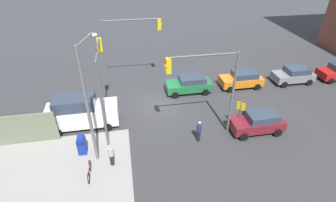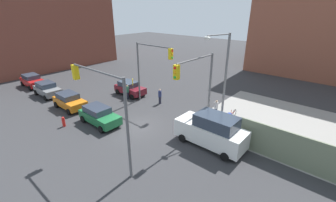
{
  "view_description": "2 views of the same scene",
  "coord_description": "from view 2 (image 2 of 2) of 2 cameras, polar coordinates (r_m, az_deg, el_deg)",
  "views": [
    {
      "loc": [
        2.8,
        19.27,
        12.77
      ],
      "look_at": [
        -0.24,
        2.41,
        1.88
      ],
      "focal_mm": 28.0,
      "sensor_mm": 36.0,
      "label": 1
    },
    {
      "loc": [
        13.63,
        -11.5,
        9.85
      ],
      "look_at": [
        1.56,
        2.45,
        2.15
      ],
      "focal_mm": 24.0,
      "sensor_mm": 36.0,
      "label": 2
    }
  ],
  "objects": [
    {
      "name": "sedan_orange",
      "position": [
        25.63,
        -23.75,
        0.07
      ],
      "size": [
        4.07,
        2.02,
        1.62
      ],
      "color": "orange",
      "rests_on": "ground"
    },
    {
      "name": "sidewalk_corner",
      "position": [
        23.21,
        25.4,
        -4.82
      ],
      "size": [
        12.0,
        12.0,
        0.01
      ],
      "primitive_type": "cube",
      "color": "gray",
      "rests_on": "ground"
    },
    {
      "name": "traffic_signal_ne_corner",
      "position": [
        17.63,
        7.69,
        5.11
      ],
      "size": [
        0.36,
        4.95,
        6.5
      ],
      "color": "#59595B",
      "rests_on": "ground"
    },
    {
      "name": "van_white_delivery",
      "position": [
        17.36,
        11.03,
        -7.39
      ],
      "size": [
        5.4,
        2.32,
        2.62
      ],
      "color": "white",
      "rests_on": "ground"
    },
    {
      "name": "pedestrian_crossing",
      "position": [
        24.56,
        -2.07,
        1.26
      ],
      "size": [
        0.36,
        0.36,
        1.73
      ],
      "rotation": [
        0.0,
        0.0,
        4.71
      ],
      "color": "navy",
      "rests_on": "ground"
    },
    {
      "name": "bicycle_leaning_on_fence",
      "position": [
        22.46,
        15.97,
        -3.33
      ],
      "size": [
        0.05,
        1.75,
        0.97
      ],
      "color": "black",
      "rests_on": "ground"
    },
    {
      "name": "fire_hydrant",
      "position": [
        22.09,
        -25.01,
        -4.73
      ],
      "size": [
        0.26,
        0.26,
        0.94
      ],
      "color": "red",
      "rests_on": "ground"
    },
    {
      "name": "hatchback_gray",
      "position": [
        30.56,
        -28.34,
        2.72
      ],
      "size": [
        3.99,
        2.02,
        1.62
      ],
      "color": "slate",
      "rests_on": "ground"
    },
    {
      "name": "coupe_maroon",
      "position": [
        27.6,
        -9.7,
        3.27
      ],
      "size": [
        3.95,
        2.02,
        1.62
      ],
      "color": "maroon",
      "rests_on": "ground"
    },
    {
      "name": "mailbox_blue",
      "position": [
        20.25,
        14.89,
        -4.84
      ],
      "size": [
        0.56,
        0.64,
        1.43
      ],
      "color": "navy",
      "rests_on": "ground"
    },
    {
      "name": "traffic_signal_se_corner",
      "position": [
        14.22,
        -15.96,
        0.21
      ],
      "size": [
        5.51,
        0.36,
        6.5
      ],
      "color": "#59595B",
      "rests_on": "ground"
    },
    {
      "name": "street_lamp_corner",
      "position": [
        19.66,
        13.75,
        6.82
      ],
      "size": [
        1.07,
        2.58,
        8.0
      ],
      "color": "slate",
      "rests_on": "ground"
    },
    {
      "name": "pedestrian_walking_north",
      "position": [
        26.3,
        -10.25,
        2.36
      ],
      "size": [
        0.36,
        0.36,
        1.71
      ],
      "rotation": [
        0.0,
        0.0,
        0.55
      ],
      "color": "#2D664C",
      "rests_on": "ground"
    },
    {
      "name": "building_brick_west",
      "position": [
        47.6,
        -34.81,
        19.45
      ],
      "size": [
        16.0,
        28.0,
        20.57
      ],
      "color": "brown",
      "rests_on": "ground"
    },
    {
      "name": "warning_sign_two_way",
      "position": [
        26.07,
        -8.92,
        4.01
      ],
      "size": [
        0.48,
        0.48,
        2.4
      ],
      "color": "#4C4C4C",
      "rests_on": "ground"
    },
    {
      "name": "coupe_green",
      "position": [
        21.3,
        -17.09,
        -3.45
      ],
      "size": [
        4.25,
        2.02,
        1.62
      ],
      "color": "#1E6638",
      "rests_on": "ground"
    },
    {
      "name": "hatchback_red",
      "position": [
        35.18,
        -31.22,
        4.49
      ],
      "size": [
        3.98,
        2.02,
        1.62
      ],
      "color": "#B21919",
      "rests_on": "ground"
    },
    {
      "name": "ground_plane",
      "position": [
        20.37,
        -7.89,
        -6.51
      ],
      "size": [
        120.0,
        120.0,
        0.0
      ],
      "primitive_type": "plane",
      "color": "#333335"
    },
    {
      "name": "traffic_signal_nw_corner",
      "position": [
        23.4,
        -4.52,
        9.61
      ],
      "size": [
        4.97,
        0.36,
        6.5
      ],
      "color": "#59595B",
      "rests_on": "ground"
    },
    {
      "name": "pedestrian_waiting",
      "position": [
        22.21,
        12.09,
        -1.72
      ],
      "size": [
        0.36,
        0.36,
        1.69
      ],
      "rotation": [
        0.0,
        0.0,
        2.1
      ],
      "color": "#B2B2B7",
      "rests_on": "ground"
    }
  ]
}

